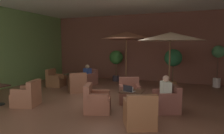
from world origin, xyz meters
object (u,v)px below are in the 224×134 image
(armchair_front_left_south, at_px, (140,114))
(armchair_front_left_west, at_px, (166,102))
(patio_umbrella_center_beige, at_px, (170,37))
(cafe_table_front_left, at_px, (132,97))
(iced_drink_cup, at_px, (132,89))
(patron_by_window, at_px, (87,71))
(armchair_front_left_east, at_px, (96,102))
(armchair_front_right_north, at_px, (55,80))
(potted_tree_left_corner, at_px, (218,58))
(cafe_table_front_right, at_px, (73,77))
(potted_tree_mid_left, at_px, (116,59))
(armchair_mid_center_north, at_px, (27,96))
(patron_with_friend, at_px, (166,88))
(armchair_front_right_east, at_px, (77,85))
(armchair_front_right_south, at_px, (88,79))
(patio_umbrella_tall_red, at_px, (126,36))
(potted_tree_mid_right, at_px, (173,60))
(armchair_front_left_north, at_px, (129,94))
(open_laptop, at_px, (129,90))

(armchair_front_left_south, distance_m, armchair_front_left_west, 1.56)
(armchair_front_left_west, distance_m, patio_umbrella_center_beige, 2.90)
(cafe_table_front_left, bearing_deg, iced_drink_cup, -77.20)
(patio_umbrella_center_beige, height_order, iced_drink_cup, patio_umbrella_center_beige)
(patron_by_window, xyz_separation_m, iced_drink_cup, (3.43, -3.47, 0.04))
(armchair_front_left_east, height_order, armchair_front_right_north, armchair_front_right_north)
(potted_tree_left_corner, bearing_deg, cafe_table_front_right, -158.04)
(armchair_front_left_east, bearing_deg, patio_umbrella_center_beige, 55.92)
(cafe_table_front_left, xyz_separation_m, potted_tree_mid_left, (-2.36, 4.98, 0.77))
(armchair_mid_center_north, distance_m, patron_with_friend, 4.67)
(armchair_front_right_east, xyz_separation_m, armchair_front_right_south, (-0.36, 1.70, -0.03))
(armchair_mid_center_north, bearing_deg, armchair_front_right_east, 78.38)
(armchair_front_right_east, xyz_separation_m, potted_tree_left_corner, (5.95, 3.42, 1.13))
(armchair_front_right_south, distance_m, patio_umbrella_center_beige, 4.88)
(armchair_front_left_east, height_order, patron_by_window, patron_by_window)
(armchair_front_right_east, relative_size, armchair_front_right_south, 1.03)
(potted_tree_mid_left, bearing_deg, patio_umbrella_center_beige, -37.88)
(armchair_mid_center_north, xyz_separation_m, patron_by_window, (0.13, 4.11, 0.38))
(armchair_front_left_south, relative_size, armchair_front_right_north, 1.15)
(armchair_front_right_east, xyz_separation_m, iced_drink_cup, (3.05, -1.80, 0.42))
(patio_umbrella_tall_red, distance_m, potted_tree_mid_left, 2.22)
(armchair_mid_center_north, height_order, potted_tree_mid_right, potted_tree_mid_right)
(patron_with_friend, bearing_deg, armchair_front_right_north, 160.96)
(potted_tree_left_corner, bearing_deg, potted_tree_mid_right, -155.78)
(armchair_front_left_north, xyz_separation_m, armchair_front_right_east, (-2.66, 0.76, -0.00))
(cafe_table_front_left, xyz_separation_m, armchair_front_right_east, (-3.05, 1.79, -0.17))
(armchair_front_left_north, relative_size, iced_drink_cup, 8.60)
(armchair_front_left_south, xyz_separation_m, potted_tree_mid_right, (0.37, 5.28, 1.03))
(armchair_front_right_south, distance_m, armchair_mid_center_north, 4.15)
(armchair_front_right_east, distance_m, armchair_mid_center_north, 2.49)
(armchair_front_right_east, distance_m, iced_drink_cup, 3.57)
(armchair_front_right_south, bearing_deg, potted_tree_mid_right, 10.54)
(armchair_mid_center_north, xyz_separation_m, open_laptop, (3.49, 0.50, 0.41))
(cafe_table_front_right, relative_size, patron_by_window, 1.18)
(armchair_front_left_north, relative_size, armchair_front_left_east, 0.97)
(armchair_front_right_north, bearing_deg, armchair_mid_center_north, -69.26)
(patron_by_window, bearing_deg, armchair_front_right_north, -141.59)
(armchair_front_left_west, distance_m, patron_by_window, 5.33)
(patron_by_window, relative_size, open_laptop, 1.78)
(patron_with_friend, distance_m, iced_drink_cup, 1.07)
(armchair_front_left_east, relative_size, open_laptop, 2.71)
(armchair_mid_center_north, height_order, open_laptop, armchair_mid_center_north)
(open_laptop, bearing_deg, potted_tree_mid_left, 114.12)
(armchair_front_right_south, height_order, open_laptop, open_laptop)
(patio_umbrella_center_beige, bearing_deg, armchair_front_right_east, -170.12)
(cafe_table_front_left, distance_m, open_laptop, 0.30)
(potted_tree_mid_right, height_order, patron_by_window, potted_tree_mid_right)
(patio_umbrella_tall_red, bearing_deg, armchair_front_left_north, -69.83)
(cafe_table_front_right, bearing_deg, patio_umbrella_tall_red, 21.70)
(patio_umbrella_tall_red, xyz_separation_m, patron_with_friend, (2.25, -3.03, -1.79))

